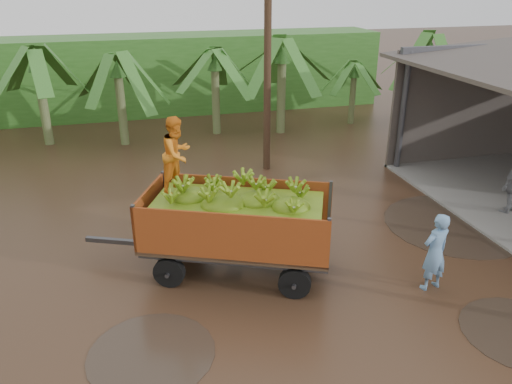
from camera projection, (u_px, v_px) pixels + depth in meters
ground at (313, 278)px, 11.12m from camera, size 100.00×100.00×0.00m
hedge_north at (156, 74)px, 24.07m from camera, size 22.00×3.00×3.60m
banana_trailer at (236, 220)px, 10.95m from camera, size 5.61×3.46×3.53m
man_blue at (435, 252)px, 10.44m from camera, size 0.71×0.54×1.77m
utility_pole at (268, 50)px, 15.83m from camera, size 1.20×0.24×7.92m
banana_plants at (79, 132)px, 14.83m from camera, size 25.20×20.66×4.45m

